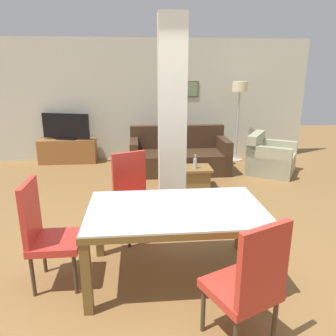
% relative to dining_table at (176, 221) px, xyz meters
% --- Properties ---
extents(ground_plane, '(18.00, 18.00, 0.00)m').
position_rel_dining_table_xyz_m(ground_plane, '(0.00, 0.00, -0.61)').
color(ground_plane, olive).
extents(back_wall, '(7.20, 0.09, 2.70)m').
position_rel_dining_table_xyz_m(back_wall, '(0.00, 4.76, 0.74)').
color(back_wall, beige).
rests_on(back_wall, ground_plane).
extents(divider_pillar, '(0.36, 0.32, 2.70)m').
position_rel_dining_table_xyz_m(divider_pillar, '(0.12, 1.51, 0.74)').
color(divider_pillar, beige).
rests_on(divider_pillar, ground_plane).
extents(dining_table, '(1.71, 1.03, 0.75)m').
position_rel_dining_table_xyz_m(dining_table, '(0.00, 0.00, 0.00)').
color(dining_table, brown).
rests_on(dining_table, ground_plane).
extents(dining_chair_head_left, '(0.46, 0.46, 1.05)m').
position_rel_dining_table_xyz_m(dining_chair_head_left, '(-1.23, 0.00, -0.05)').
color(dining_chair_head_left, red).
rests_on(dining_chair_head_left, ground_plane).
extents(dining_chair_near_right, '(0.61, 0.61, 1.05)m').
position_rel_dining_table_xyz_m(dining_chair_near_right, '(0.42, -0.93, -0.05)').
color(dining_chair_near_right, red).
rests_on(dining_chair_near_right, ground_plane).
extents(dining_chair_far_left, '(0.61, 0.61, 1.05)m').
position_rel_dining_table_xyz_m(dining_chair_far_left, '(-0.42, 0.94, -0.05)').
color(dining_chair_far_left, red).
rests_on(dining_chair_far_left, ground_plane).
extents(sofa, '(1.98, 0.93, 0.90)m').
position_rel_dining_table_xyz_m(sofa, '(0.48, 3.60, -0.31)').
color(sofa, '#3E2919').
rests_on(sofa, ground_plane).
extents(armchair, '(1.18, 1.18, 0.79)m').
position_rel_dining_table_xyz_m(armchair, '(2.29, 3.31, -0.33)').
color(armchair, '#A4A584').
rests_on(armchair, ground_plane).
extents(coffee_table, '(0.62, 0.48, 0.38)m').
position_rel_dining_table_xyz_m(coffee_table, '(0.61, 2.56, -0.41)').
color(coffee_table, olive).
rests_on(coffee_table, ground_plane).
extents(bottle, '(0.06, 0.06, 0.25)m').
position_rel_dining_table_xyz_m(bottle, '(0.62, 2.50, -0.13)').
color(bottle, '#B2B7BC').
rests_on(bottle, coffee_table).
extents(tv_stand, '(1.25, 0.40, 0.54)m').
position_rel_dining_table_xyz_m(tv_stand, '(-1.93, 4.48, -0.34)').
color(tv_stand, '#925A2C').
rests_on(tv_stand, ground_plane).
extents(tv_screen, '(1.06, 0.35, 0.58)m').
position_rel_dining_table_xyz_m(tv_screen, '(-1.93, 4.48, 0.21)').
color(tv_screen, black).
rests_on(tv_screen, tv_stand).
extents(floor_lamp, '(0.34, 0.34, 1.78)m').
position_rel_dining_table_xyz_m(floor_lamp, '(1.92, 4.35, 0.90)').
color(floor_lamp, '#B7B7BC').
rests_on(floor_lamp, ground_plane).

